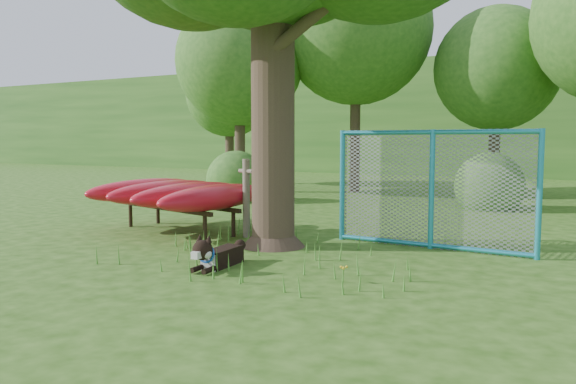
% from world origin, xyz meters
% --- Properties ---
extents(ground, '(80.00, 80.00, 0.00)m').
position_xyz_m(ground, '(0.00, 0.00, 0.00)').
color(ground, '#244D0F').
rests_on(ground, ground).
extents(wooden_post, '(0.40, 0.21, 1.46)m').
position_xyz_m(wooden_post, '(-1.27, 2.28, 0.77)').
color(wooden_post, '#655D4C').
rests_on(wooden_post, ground).
extents(kayak_rack, '(3.28, 3.53, 1.00)m').
position_xyz_m(kayak_rack, '(-2.79, 2.18, 0.76)').
color(kayak_rack, black).
rests_on(kayak_rack, ground).
extents(husky_dog, '(0.34, 1.21, 0.54)m').
position_xyz_m(husky_dog, '(-0.25, -0.10, 0.19)').
color(husky_dog, black).
rests_on(husky_dog, ground).
extents(fence_section, '(3.39, 0.31, 3.31)m').
position_xyz_m(fence_section, '(2.04, 2.81, 0.99)').
color(fence_section, teal).
rests_on(fence_section, ground).
extents(wildflower_clump, '(0.10, 0.10, 0.23)m').
position_xyz_m(wildflower_clump, '(1.65, 0.01, 0.18)').
color(wildflower_clump, '#4E9330').
rests_on(wildflower_clump, ground).
extents(bg_tree_a, '(4.40, 4.40, 6.70)m').
position_xyz_m(bg_tree_a, '(-6.50, 10.00, 4.48)').
color(bg_tree_a, '#37281E').
rests_on(bg_tree_a, ground).
extents(bg_tree_b, '(5.20, 5.20, 8.22)m').
position_xyz_m(bg_tree_b, '(-3.00, 12.00, 5.61)').
color(bg_tree_b, '#37281E').
rests_on(bg_tree_b, ground).
extents(bg_tree_c, '(4.00, 4.00, 6.12)m').
position_xyz_m(bg_tree_c, '(1.50, 13.00, 4.11)').
color(bg_tree_c, '#37281E').
rests_on(bg_tree_c, ground).
extents(bg_tree_f, '(3.60, 3.60, 5.55)m').
position_xyz_m(bg_tree_f, '(-9.00, 13.00, 3.73)').
color(bg_tree_f, '#37281E').
rests_on(bg_tree_f, ground).
extents(shrub_left, '(1.80, 1.80, 1.80)m').
position_xyz_m(shrub_left, '(-5.00, 7.50, 0.00)').
color(shrub_left, '#2E5F1E').
rests_on(shrub_left, ground).
extents(shrub_mid, '(1.80, 1.80, 1.80)m').
position_xyz_m(shrub_mid, '(2.00, 9.00, 0.00)').
color(shrub_mid, '#2E5F1E').
rests_on(shrub_mid, ground).
extents(wooded_hillside, '(80.00, 12.00, 6.00)m').
position_xyz_m(wooded_hillside, '(0.00, 28.00, 3.00)').
color(wooded_hillside, '#2E5F1E').
rests_on(wooded_hillside, ground).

